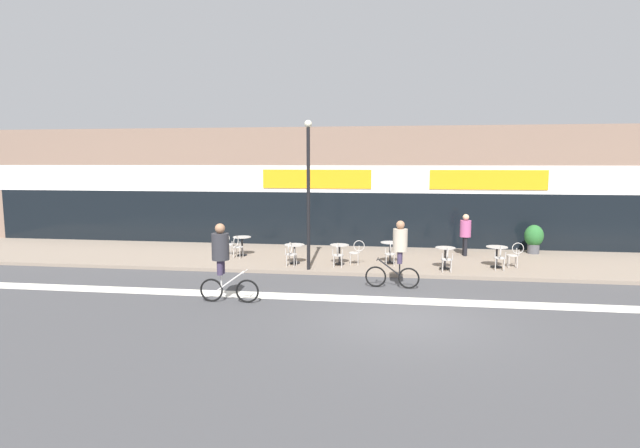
# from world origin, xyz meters

# --- Properties ---
(ground_plane) EXTENTS (120.00, 120.00, 0.00)m
(ground_plane) POSITION_xyz_m (0.00, 0.00, 0.00)
(ground_plane) COLOR #424244
(sidewalk_slab) EXTENTS (40.00, 5.50, 0.12)m
(sidewalk_slab) POSITION_xyz_m (0.00, 7.25, 0.06)
(sidewalk_slab) COLOR gray
(sidewalk_slab) RESTS_ON ground
(storefront_facade) EXTENTS (40.00, 4.06, 5.43)m
(storefront_facade) POSITION_xyz_m (0.00, 11.96, 2.70)
(storefront_facade) COLOR #7F6656
(storefront_facade) RESTS_ON ground
(bike_lane_stripe) EXTENTS (36.00, 0.70, 0.01)m
(bike_lane_stripe) POSITION_xyz_m (0.00, 1.67, 0.00)
(bike_lane_stripe) COLOR silver
(bike_lane_stripe) RESTS_ON ground
(bistro_table_0) EXTENTS (0.73, 0.73, 0.76)m
(bistro_table_0) POSITION_xyz_m (-6.32, 7.11, 0.66)
(bistro_table_0) COLOR black
(bistro_table_0) RESTS_ON sidewalk_slab
(bistro_table_1) EXTENTS (0.75, 0.75, 0.71)m
(bistro_table_1) POSITION_xyz_m (-3.92, 5.83, 0.63)
(bistro_table_1) COLOR black
(bistro_table_1) RESTS_ON sidewalk_slab
(bistro_table_2) EXTENTS (0.69, 0.69, 0.73)m
(bistro_table_2) POSITION_xyz_m (-2.24, 5.92, 0.64)
(bistro_table_2) COLOR black
(bistro_table_2) RESTS_ON sidewalk_slab
(bistro_table_3) EXTENTS (0.72, 0.72, 0.78)m
(bistro_table_3) POSITION_xyz_m (-0.39, 6.42, 0.68)
(bistro_table_3) COLOR black
(bistro_table_3) RESTS_ON sidewalk_slab
(bistro_table_4) EXTENTS (0.70, 0.70, 0.76)m
(bistro_table_4) POSITION_xyz_m (1.54, 5.65, 0.66)
(bistro_table_4) COLOR black
(bistro_table_4) RESTS_ON sidewalk_slab
(bistro_table_5) EXTENTS (0.75, 0.75, 0.74)m
(bistro_table_5) POSITION_xyz_m (3.41, 6.19, 0.65)
(bistro_table_5) COLOR black
(bistro_table_5) RESTS_ON sidewalk_slab
(cafe_chair_0_near) EXTENTS (0.45, 0.60, 0.90)m
(cafe_chair_0_near) POSITION_xyz_m (-6.33, 6.48, 0.64)
(cafe_chair_0_near) COLOR #B7B2AD
(cafe_chair_0_near) RESTS_ON sidewalk_slab
(cafe_chair_0_side) EXTENTS (0.59, 0.44, 0.90)m
(cafe_chair_0_side) POSITION_xyz_m (-6.95, 7.12, 0.64)
(cafe_chair_0_side) COLOR #B7B2AD
(cafe_chair_0_side) RESTS_ON sidewalk_slab
(cafe_chair_1_near) EXTENTS (0.45, 0.60, 0.90)m
(cafe_chair_1_near) POSITION_xyz_m (-3.93, 5.21, 0.64)
(cafe_chair_1_near) COLOR #B7B2AD
(cafe_chair_1_near) RESTS_ON sidewalk_slab
(cafe_chair_2_near) EXTENTS (0.41, 0.58, 0.90)m
(cafe_chair_2_near) POSITION_xyz_m (-2.24, 5.29, 0.64)
(cafe_chair_2_near) COLOR #B7B2AD
(cafe_chair_2_near) RESTS_ON sidewalk_slab
(cafe_chair_2_side) EXTENTS (0.58, 0.42, 0.90)m
(cafe_chair_2_side) POSITION_xyz_m (-1.62, 5.92, 0.64)
(cafe_chair_2_side) COLOR #B7B2AD
(cafe_chair_2_side) RESTS_ON sidewalk_slab
(cafe_chair_3_near) EXTENTS (0.41, 0.58, 0.90)m
(cafe_chair_3_near) POSITION_xyz_m (-0.38, 5.80, 0.64)
(cafe_chair_3_near) COLOR #B7B2AD
(cafe_chair_3_near) RESTS_ON sidewalk_slab
(cafe_chair_4_near) EXTENTS (0.41, 0.58, 0.90)m
(cafe_chair_4_near) POSITION_xyz_m (1.54, 5.03, 0.64)
(cafe_chair_4_near) COLOR #B7B2AD
(cafe_chair_4_near) RESTS_ON sidewalk_slab
(cafe_chair_5_near) EXTENTS (0.45, 0.60, 0.90)m
(cafe_chair_5_near) POSITION_xyz_m (3.39, 5.57, 0.64)
(cafe_chair_5_near) COLOR #B7B2AD
(cafe_chair_5_near) RESTS_ON sidewalk_slab
(cafe_chair_5_side) EXTENTS (0.58, 0.41, 0.90)m
(cafe_chair_5_side) POSITION_xyz_m (4.03, 6.19, 0.64)
(cafe_chair_5_side) COLOR #B7B2AD
(cafe_chair_5_side) RESTS_ON sidewalk_slab
(planter_pot) EXTENTS (0.75, 0.75, 1.19)m
(planter_pot) POSITION_xyz_m (5.48, 9.19, 0.78)
(planter_pot) COLOR #4C4C51
(planter_pot) RESTS_ON sidewalk_slab
(lamp_post) EXTENTS (0.26, 0.26, 5.17)m
(lamp_post) POSITION_xyz_m (-3.22, 4.82, 3.11)
(lamp_post) COLOR black
(lamp_post) RESTS_ON sidewalk_slab
(cyclist_0) EXTENTS (1.67, 0.53, 2.10)m
(cyclist_0) POSITION_xyz_m (-0.14, 3.09, 1.24)
(cyclist_0) COLOR black
(cyclist_0) RESTS_ON ground
(cyclist_1) EXTENTS (1.68, 0.51, 2.21)m
(cyclist_1) POSITION_xyz_m (-4.98, 0.84, 1.33)
(cyclist_1) COLOR black
(cyclist_1) RESTS_ON ground
(pedestrian_near_end) EXTENTS (0.47, 0.47, 1.68)m
(pedestrian_near_end) POSITION_xyz_m (2.60, 8.30, 1.12)
(pedestrian_near_end) COLOR black
(pedestrian_near_end) RESTS_ON sidewalk_slab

